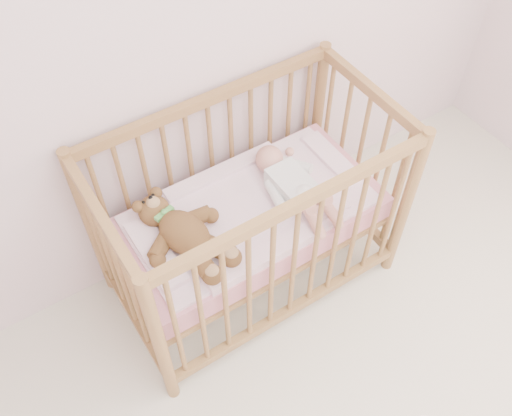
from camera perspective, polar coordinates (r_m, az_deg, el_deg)
wall_back at (r=2.33m, az=-8.34°, el=17.85°), size 4.00×0.02×2.70m
crib at (r=2.68m, az=-0.58°, el=-0.91°), size 1.36×0.76×1.00m
mattress at (r=2.69m, az=-0.58°, el=-1.11°), size 1.22×0.62×0.13m
blanket at (r=2.63m, az=-0.59°, el=-0.11°), size 1.10×0.58×0.06m
baby at (r=2.64m, az=3.52°, el=2.58°), size 0.30×0.60×0.14m
teddy_bear at (r=2.46m, az=-7.16°, el=-2.57°), size 0.54×0.66×0.16m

